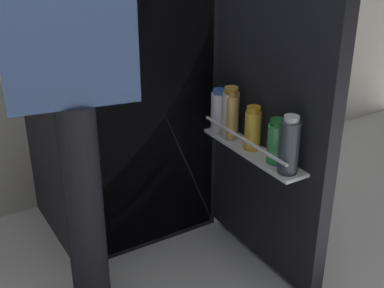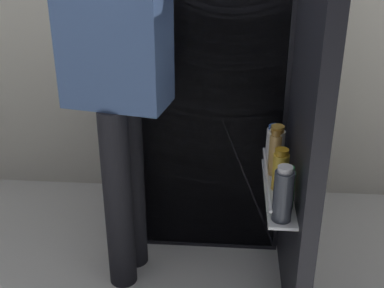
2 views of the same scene
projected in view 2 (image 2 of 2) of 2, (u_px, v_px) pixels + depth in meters
name	position (u px, v px, depth m)	size (l,w,h in m)	color
ground_plane	(204.00, 281.00, 2.30)	(6.03, 6.03, 0.00)	silver
refrigerator	(219.00, 74.00, 2.37)	(0.73, 1.22, 1.63)	black
person	(119.00, 64.00, 1.94)	(0.54, 0.75, 1.64)	black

